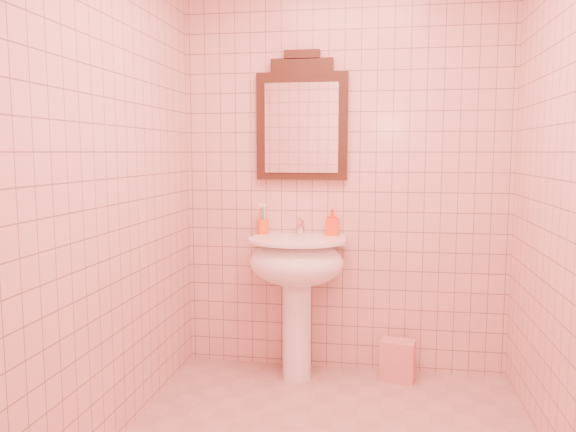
% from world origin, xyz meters
% --- Properties ---
extents(back_wall, '(2.00, 0.02, 2.50)m').
position_xyz_m(back_wall, '(0.00, 1.10, 1.25)').
color(back_wall, '#E1AC9D').
rests_on(back_wall, floor).
extents(pedestal_sink, '(0.58, 0.58, 0.86)m').
position_xyz_m(pedestal_sink, '(-0.26, 0.87, 0.66)').
color(pedestal_sink, white).
rests_on(pedestal_sink, floor).
extents(faucet, '(0.04, 0.16, 0.11)m').
position_xyz_m(faucet, '(-0.26, 1.01, 0.92)').
color(faucet, white).
rests_on(faucet, pedestal_sink).
extents(mirror, '(0.56, 0.06, 0.78)m').
position_xyz_m(mirror, '(-0.26, 1.07, 1.56)').
color(mirror, black).
rests_on(mirror, back_wall).
extents(toothbrush_cup, '(0.07, 0.07, 0.17)m').
position_xyz_m(toothbrush_cup, '(-0.50, 1.03, 0.91)').
color(toothbrush_cup, '#E95B13').
rests_on(toothbrush_cup, pedestal_sink).
extents(soap_dispenser, '(0.08, 0.08, 0.16)m').
position_xyz_m(soap_dispenser, '(-0.06, 1.03, 0.94)').
color(soap_dispenser, '#F33914').
rests_on(soap_dispenser, pedestal_sink).
extents(towel, '(0.22, 0.17, 0.24)m').
position_xyz_m(towel, '(0.35, 0.95, 0.12)').
color(towel, '#E38885').
rests_on(towel, floor).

